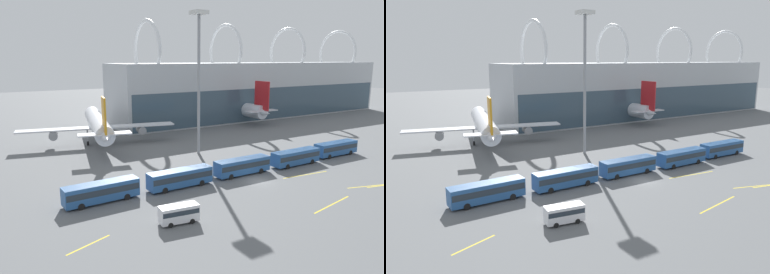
% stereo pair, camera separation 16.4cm
% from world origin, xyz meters
% --- Properties ---
extents(ground_plane, '(440.00, 440.00, 0.00)m').
position_xyz_m(ground_plane, '(0.00, 0.00, 0.00)').
color(ground_plane, slate).
extents(terminal_building, '(110.44, 20.74, 33.08)m').
position_xyz_m(terminal_building, '(50.94, 59.50, 10.34)').
color(terminal_building, '#B2B7BC').
rests_on(terminal_building, ground_plane).
extents(airliner_at_gate_near, '(38.27, 41.66, 13.40)m').
position_xyz_m(airliner_at_gate_near, '(-14.70, 43.49, 5.12)').
color(airliner_at_gate_near, silver).
rests_on(airliner_at_gate_near, ground_plane).
extents(airliner_at_gate_far, '(33.30, 36.18, 14.33)m').
position_xyz_m(airliner_at_gate_far, '(37.73, 55.16, 4.45)').
color(airliner_at_gate_far, silver).
rests_on(airliner_at_gate_far, ground_plane).
extents(shuttle_bus_0, '(11.51, 3.16, 3.09)m').
position_xyz_m(shuttle_bus_0, '(-26.67, 4.84, 1.83)').
color(shuttle_bus_0, '#285693').
rests_on(shuttle_bus_0, ground_plane).
extents(shuttle_bus_1, '(11.43, 2.83, 3.09)m').
position_xyz_m(shuttle_bus_1, '(-13.30, 4.48, 1.83)').
color(shuttle_bus_1, '#285693').
rests_on(shuttle_bus_1, ground_plane).
extents(shuttle_bus_2, '(11.42, 2.81, 3.09)m').
position_xyz_m(shuttle_bus_2, '(0.07, 4.59, 1.83)').
color(shuttle_bus_2, '#285693').
rests_on(shuttle_bus_2, ground_plane).
extents(shuttle_bus_3, '(11.43, 2.86, 3.09)m').
position_xyz_m(shuttle_bus_3, '(13.44, 4.01, 1.83)').
color(shuttle_bus_3, '#285693').
rests_on(shuttle_bus_3, ground_plane).
extents(shuttle_bus_4, '(11.43, 2.84, 3.09)m').
position_xyz_m(shuttle_bus_4, '(26.81, 4.74, 1.83)').
color(shuttle_bus_4, '#285693').
rests_on(shuttle_bus_4, ground_plane).
extents(service_van_foreground, '(5.42, 2.58, 2.46)m').
position_xyz_m(service_van_foreground, '(-20.37, -7.59, 1.44)').
color(service_van_foreground, silver).
rests_on(service_van_foreground, ground_plane).
extents(floodlight_mast, '(3.19, 3.19, 31.27)m').
position_xyz_m(floodlight_mast, '(1.74, 22.39, 21.33)').
color(floodlight_mast, gray).
rests_on(floodlight_mast, ground_plane).
extents(lane_stripe_0, '(8.39, 2.76, 0.01)m').
position_xyz_m(lane_stripe_0, '(14.51, -11.78, 0.00)').
color(lane_stripe_0, yellow).
rests_on(lane_stripe_0, ground_plane).
extents(lane_stripe_1, '(9.94, 2.06, 0.01)m').
position_xyz_m(lane_stripe_1, '(2.24, -13.90, 0.00)').
color(lane_stripe_1, yellow).
rests_on(lane_stripe_1, ground_plane).
extents(lane_stripe_2, '(5.82, 2.45, 0.01)m').
position_xyz_m(lane_stripe_2, '(-32.23, -7.25, 0.00)').
color(lane_stripe_2, yellow).
rests_on(lane_stripe_2, ground_plane).
extents(lane_stripe_3, '(10.36, 1.37, 0.01)m').
position_xyz_m(lane_stripe_3, '(10.14, -1.68, 0.00)').
color(lane_stripe_3, yellow).
rests_on(lane_stripe_3, ground_plane).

